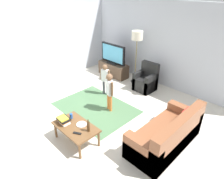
# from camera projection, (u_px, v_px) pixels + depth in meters

# --- Properties ---
(ground) EXTENTS (7.80, 7.80, 0.00)m
(ground) POSITION_uv_depth(u_px,v_px,m) (96.00, 119.00, 5.12)
(ground) COLOR beige
(wall_back) EXTENTS (6.00, 0.12, 2.70)m
(wall_back) POSITION_uv_depth(u_px,v_px,m) (165.00, 45.00, 6.35)
(wall_back) COLOR silver
(wall_back) RESTS_ON ground
(wall_left) EXTENTS (0.12, 6.00, 2.70)m
(wall_left) POSITION_uv_depth(u_px,v_px,m) (33.00, 45.00, 6.35)
(wall_left) COLOR silver
(wall_left) RESTS_ON ground
(area_rug) EXTENTS (2.20, 1.60, 0.01)m
(area_rug) POSITION_uv_depth(u_px,v_px,m) (96.00, 107.00, 5.60)
(area_rug) COLOR #4C724C
(area_rug) RESTS_ON ground
(tv_stand) EXTENTS (1.20, 0.44, 0.50)m
(tv_stand) POSITION_uv_depth(u_px,v_px,m) (113.00, 69.00, 7.46)
(tv_stand) COLOR #4C3828
(tv_stand) RESTS_ON ground
(tv) EXTENTS (1.10, 0.28, 0.71)m
(tv) POSITION_uv_depth(u_px,v_px,m) (113.00, 54.00, 7.16)
(tv) COLOR black
(tv) RESTS_ON tv_stand
(couch) EXTENTS (0.80, 1.80, 0.86)m
(couch) POSITION_uv_depth(u_px,v_px,m) (168.00, 136.00, 4.14)
(couch) COLOR brown
(couch) RESTS_ON ground
(armchair) EXTENTS (0.60, 0.60, 0.90)m
(armchair) POSITION_uv_depth(u_px,v_px,m) (146.00, 81.00, 6.44)
(armchair) COLOR black
(armchair) RESTS_ON ground
(floor_lamp) EXTENTS (0.36, 0.36, 1.78)m
(floor_lamp) POSITION_uv_depth(u_px,v_px,m) (137.00, 38.00, 6.36)
(floor_lamp) COLOR #262626
(floor_lamp) RESTS_ON ground
(child_near_tv) EXTENTS (0.32, 0.18, 0.99)m
(child_near_tv) POSITION_uv_depth(u_px,v_px,m) (105.00, 77.00, 6.02)
(child_near_tv) COLOR #4C4C59
(child_near_tv) RESTS_ON ground
(child_center) EXTENTS (0.35, 0.19, 1.08)m
(child_center) POSITION_uv_depth(u_px,v_px,m) (109.00, 89.00, 5.21)
(child_center) COLOR orange
(child_center) RESTS_ON ground
(coffee_table) EXTENTS (1.00, 0.60, 0.42)m
(coffee_table) POSITION_uv_depth(u_px,v_px,m) (76.00, 128.00, 4.24)
(coffee_table) COLOR brown
(coffee_table) RESTS_ON ground
(book_stack) EXTENTS (0.29, 0.22, 0.15)m
(book_stack) POSITION_uv_depth(u_px,v_px,m) (63.00, 120.00, 4.29)
(book_stack) COLOR white
(book_stack) RESTS_ON coffee_table
(bottle) EXTENTS (0.06, 0.06, 0.29)m
(bottle) POSITION_uv_depth(u_px,v_px,m) (88.00, 126.00, 4.03)
(bottle) COLOR #4C3319
(bottle) RESTS_ON coffee_table
(tv_remote) EXTENTS (0.17, 0.12, 0.02)m
(tv_remote) POSITION_uv_depth(u_px,v_px,m) (77.00, 133.00, 4.00)
(tv_remote) COLOR black
(tv_remote) RESTS_ON coffee_table
(soda_can) EXTENTS (0.07, 0.07, 0.12)m
(soda_can) POSITION_uv_depth(u_px,v_px,m) (71.00, 116.00, 4.44)
(soda_can) COLOR #2659B2
(soda_can) RESTS_ON coffee_table
(plate) EXTENTS (0.22, 0.22, 0.02)m
(plate) POSITION_uv_depth(u_px,v_px,m) (82.00, 124.00, 4.26)
(plate) COLOR white
(plate) RESTS_ON coffee_table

